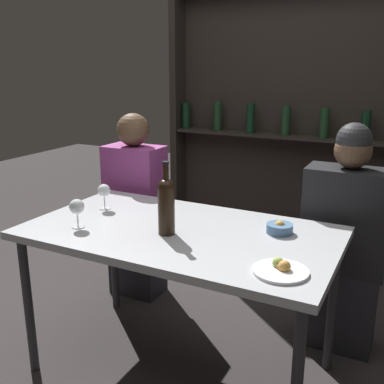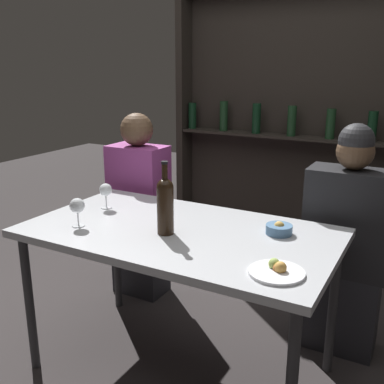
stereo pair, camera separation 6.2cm
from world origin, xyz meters
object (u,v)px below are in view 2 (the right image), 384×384
at_px(food_plate_0, 277,270).
at_px(seated_person_left, 139,211).
at_px(seated_person_right, 346,248).
at_px(wine_glass_1, 106,191).
at_px(snack_bowl, 279,229).
at_px(wine_glass_0, 77,206).
at_px(wine_bottle, 165,203).

height_order(food_plate_0, seated_person_left, seated_person_left).
xyz_separation_m(food_plate_0, seated_person_right, (0.11, 0.81, -0.19)).
relative_size(wine_glass_1, seated_person_right, 0.11).
distance_m(food_plate_0, snack_bowl, 0.41).
relative_size(seated_person_left, seated_person_right, 0.99).
xyz_separation_m(seated_person_left, seated_person_right, (1.30, 0.00, 0.00)).
bearing_deg(snack_bowl, food_plate_0, -72.94).
bearing_deg(wine_glass_1, seated_person_right, 22.98).
bearing_deg(wine_glass_0, food_plate_0, -1.72).
bearing_deg(seated_person_left, snack_bowl, -21.33).
xyz_separation_m(wine_glass_0, seated_person_left, (-0.20, 0.78, -0.28)).
relative_size(wine_glass_0, food_plate_0, 0.66).
bearing_deg(wine_bottle, wine_glass_0, -164.20).
distance_m(food_plate_0, seated_person_left, 1.45).
bearing_deg(seated_person_left, food_plate_0, -34.13).
bearing_deg(seated_person_left, wine_bottle, -46.84).
xyz_separation_m(wine_glass_0, seated_person_right, (1.10, 0.78, -0.27)).
distance_m(wine_glass_0, snack_bowl, 0.94).
xyz_separation_m(wine_bottle, food_plate_0, (0.57, -0.15, -0.13)).
distance_m(wine_glass_0, food_plate_0, 0.99).
height_order(wine_glass_1, seated_person_left, seated_person_left).
bearing_deg(seated_person_right, seated_person_left, 180.00).
bearing_deg(seated_person_right, wine_bottle, -135.97).
relative_size(wine_glass_0, snack_bowl, 1.15).
height_order(wine_bottle, wine_glass_1, wine_bottle).
relative_size(food_plate_0, seated_person_left, 0.17).
bearing_deg(seated_person_left, seated_person_right, 0.00).
bearing_deg(snack_bowl, wine_glass_0, -157.48).
relative_size(wine_bottle, seated_person_left, 0.28).
height_order(food_plate_0, seated_person_right, seated_person_right).
distance_m(wine_glass_1, seated_person_right, 1.29).
height_order(seated_person_left, seated_person_right, seated_person_right).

